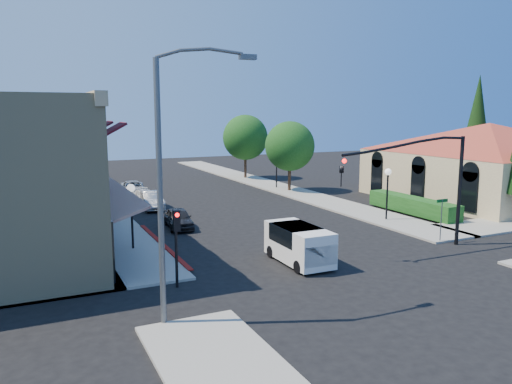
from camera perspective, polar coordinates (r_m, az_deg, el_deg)
name	(u,v)px	position (r m, az deg, el deg)	size (l,w,h in m)	color
ground	(354,272)	(23.75, 11.19, -8.91)	(120.00, 120.00, 0.00)	black
sidewalk_left	(85,196)	(45.90, -18.95, -0.43)	(3.50, 50.00, 0.12)	gray
sidewalk_right	(265,184)	(50.82, 1.03, 0.94)	(3.50, 50.00, 0.12)	gray
curb_red_strip	(163,247)	(27.88, -10.62, -6.18)	(0.25, 10.00, 0.06)	maroon
mission_building	(487,155)	(46.40, 24.93, 3.91)	(30.12, 30.12, 6.40)	tan
hedge	(412,214)	(37.75, 17.40, -2.43)	(1.40, 8.00, 1.10)	#174614
conifer_far	(477,121)	(55.06, 23.95, 7.38)	(3.20, 3.20, 11.00)	black
street_tree_a	(290,146)	(46.00, 3.88, 5.25)	(4.56, 4.56, 6.48)	black
street_tree_b	(245,137)	(54.91, -1.24, 6.26)	(4.94, 4.94, 7.02)	black
signal_mast_arm	(431,174)	(27.77, 19.38, 2.00)	(8.01, 0.39, 6.00)	black
secondary_signal	(176,234)	(20.86, -9.08, -4.75)	(0.28, 0.42, 3.32)	black
cobra_streetlight	(170,173)	(16.79, -9.82, 2.11)	(3.60, 0.25, 9.31)	#595B5E
street_name_sign	(442,213)	(29.78, 20.44, -2.27)	(0.80, 0.06, 2.50)	#595B5E
lamppost_left_near	(131,200)	(26.95, -14.08, -0.87)	(0.44, 0.44, 3.57)	black
lamppost_left_far	(94,171)	(40.65, -17.98, 2.25)	(0.44, 0.44, 3.57)	black
lamppost_right_near	(388,181)	(34.47, 14.82, 1.24)	(0.44, 0.44, 3.57)	black
lamppost_right_far	(277,160)	(47.73, 2.37, 3.64)	(0.44, 0.44, 3.57)	black
white_van	(299,242)	(24.33, 4.97, -5.76)	(1.84, 4.10, 1.81)	white
parked_car_a	(179,218)	(32.03, -8.85, -2.99)	(1.48, 3.67, 1.25)	black
parked_car_b	(152,200)	(38.67, -11.81, -0.93)	(1.41, 4.05, 1.33)	#999B9E
parked_car_c	(145,197)	(40.89, -12.56, -0.57)	(1.56, 3.83, 1.11)	silver
parked_car_d	(133,188)	(45.43, -13.89, 0.42)	(2.06, 4.46, 1.24)	#ABAEB0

